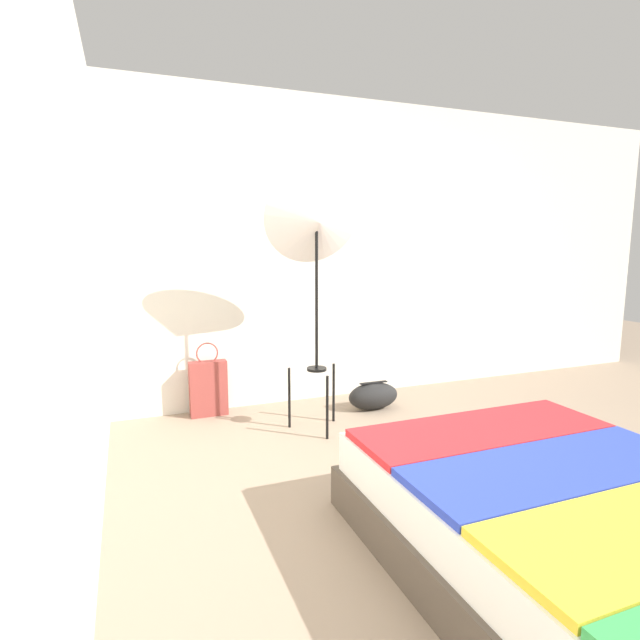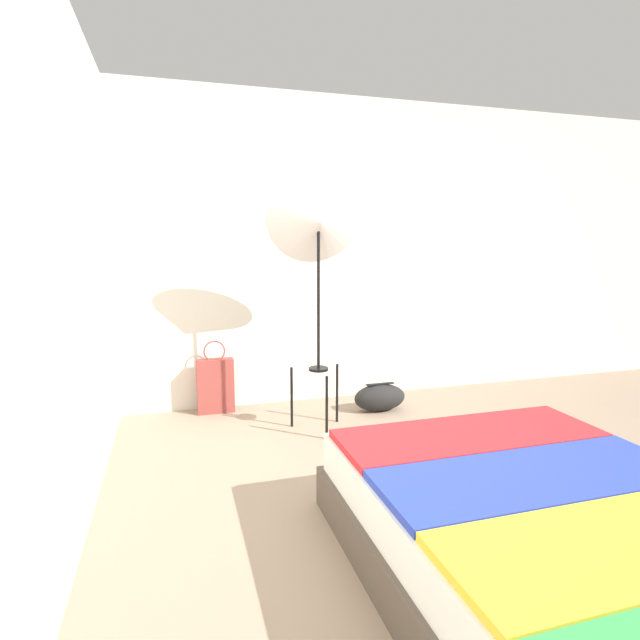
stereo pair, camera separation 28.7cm
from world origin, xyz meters
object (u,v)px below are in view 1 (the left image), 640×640
bed (600,544)px  tote_bag (208,388)px  duffel_bag (373,396)px  photo_umbrella (317,222)px

bed → tote_bag: tote_bag is taller
tote_bag → duffel_bag: size_ratio=1.36×
photo_umbrella → tote_bag: size_ratio=3.18×
bed → tote_bag: 2.88m
bed → photo_umbrella: 2.48m
photo_umbrella → tote_bag: photo_umbrella is taller
bed → photo_umbrella: photo_umbrella is taller
photo_umbrella → duffel_bag: 1.56m
photo_umbrella → tote_bag: 1.59m
photo_umbrella → duffel_bag: bearing=22.5°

